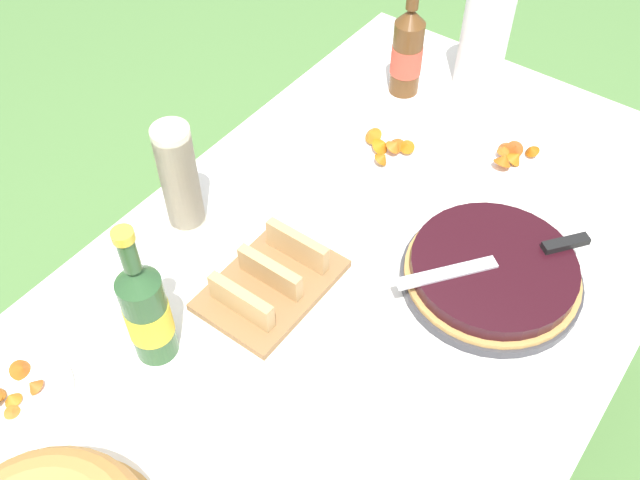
{
  "coord_description": "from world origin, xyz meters",
  "views": [
    {
      "loc": [
        -0.65,
        -0.43,
        1.82
      ],
      "look_at": [
        0.05,
        0.09,
        0.83
      ],
      "focal_mm": 40.0,
      "sensor_mm": 36.0,
      "label": 1
    }
  ],
  "objects": [
    {
      "name": "cider_bottle_amber",
      "position": [
        0.59,
        0.24,
        0.88
      ],
      "size": [
        0.07,
        0.07,
        0.3
      ],
      "color": "brown",
      "rests_on": "tablecloth"
    },
    {
      "name": "snack_plate_right",
      "position": [
        -0.49,
        0.32,
        0.78
      ],
      "size": [
        0.2,
        0.2,
        0.05
      ],
      "color": "white",
      "rests_on": "tablecloth"
    },
    {
      "name": "cider_bottle_green",
      "position": [
        -0.28,
        0.19,
        0.88
      ],
      "size": [
        0.08,
        0.08,
        0.3
      ],
      "color": "#2D562D",
      "rests_on": "tablecloth"
    },
    {
      "name": "serving_knife",
      "position": [
        0.22,
        -0.22,
        0.83
      ],
      "size": [
        0.31,
        0.25,
        0.01
      ],
      "rotation": [
        0.0,
        0.0,
        2.49
      ],
      "color": "silver",
      "rests_on": "berry_tart"
    },
    {
      "name": "snack_plate_left",
      "position": [
        0.38,
        0.13,
        0.78
      ],
      "size": [
        0.23,
        0.23,
        0.06
      ],
      "color": "white",
      "rests_on": "tablecloth"
    },
    {
      "name": "garden_table",
      "position": [
        0.0,
        0.0,
        0.69
      ],
      "size": [
        1.7,
        0.94,
        0.77
      ],
      "color": "brown",
      "rests_on": "ground_plane"
    },
    {
      "name": "snack_plate_far",
      "position": [
        0.52,
        -0.07,
        0.78
      ],
      "size": [
        0.2,
        0.2,
        0.06
      ],
      "color": "white",
      "rests_on": "tablecloth"
    },
    {
      "name": "cup_stack",
      "position": [
        -0.03,
        0.36,
        0.89
      ],
      "size": [
        0.07,
        0.07,
        0.24
      ],
      "color": "beige",
      "rests_on": "tablecloth"
    },
    {
      "name": "paper_towel_roll",
      "position": [
        0.72,
        0.12,
        0.9
      ],
      "size": [
        0.11,
        0.11,
        0.25
      ],
      "color": "white",
      "rests_on": "tablecloth"
    },
    {
      "name": "bread_board",
      "position": [
        -0.06,
        0.12,
        0.79
      ],
      "size": [
        0.26,
        0.18,
        0.07
      ],
      "color": "olive",
      "rests_on": "tablecloth"
    },
    {
      "name": "tablecloth",
      "position": [
        0.0,
        0.0,
        0.76
      ],
      "size": [
        1.71,
        0.95,
        0.1
      ],
      "color": "white",
      "rests_on": "garden_table"
    },
    {
      "name": "ground_plane",
      "position": [
        0.0,
        0.0,
        0.0
      ],
      "size": [
        16.0,
        16.0,
        0.0
      ],
      "primitive_type": "plane",
      "color": "#568442"
    },
    {
      "name": "berry_tart",
      "position": [
        0.19,
        -0.2,
        0.8
      ],
      "size": [
        0.33,
        0.33,
        0.06
      ],
      "color": "#38383D",
      "rests_on": "tablecloth"
    }
  ]
}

